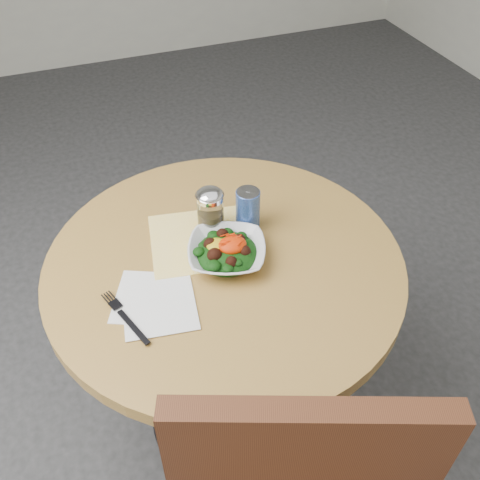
% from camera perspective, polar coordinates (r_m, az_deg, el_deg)
% --- Properties ---
extents(ground, '(6.00, 6.00, 0.00)m').
position_cam_1_polar(ground, '(1.94, -1.22, -17.99)').
color(ground, '#2A2A2C').
rests_on(ground, ground).
extents(table, '(0.90, 0.90, 0.75)m').
position_cam_1_polar(table, '(1.48, -1.53, -7.43)').
color(table, black).
rests_on(table, ground).
extents(cloth_napkin, '(0.30, 0.28, 0.00)m').
position_cam_1_polar(cloth_napkin, '(1.39, -4.05, 0.02)').
color(cloth_napkin, yellow).
rests_on(cloth_napkin, table).
extents(paper_napkins, '(0.22, 0.24, 0.00)m').
position_cam_1_polar(paper_napkins, '(1.25, -9.04, -6.59)').
color(paper_napkins, white).
rests_on(paper_napkins, table).
extents(salad_bowl, '(0.25, 0.25, 0.07)m').
position_cam_1_polar(salad_bowl, '(1.32, -1.41, -1.28)').
color(salad_bowl, silver).
rests_on(salad_bowl, table).
extents(fork, '(0.08, 0.18, 0.00)m').
position_cam_1_polar(fork, '(1.23, -12.26, -7.91)').
color(fork, black).
rests_on(fork, table).
extents(spice_shaker, '(0.07, 0.07, 0.13)m').
position_cam_1_polar(spice_shaker, '(1.38, -3.17, 3.07)').
color(spice_shaker, silver).
rests_on(spice_shaker, table).
extents(beverage_can, '(0.06, 0.06, 0.12)m').
position_cam_1_polar(beverage_can, '(1.39, 0.84, 3.25)').
color(beverage_can, navy).
rests_on(beverage_can, table).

